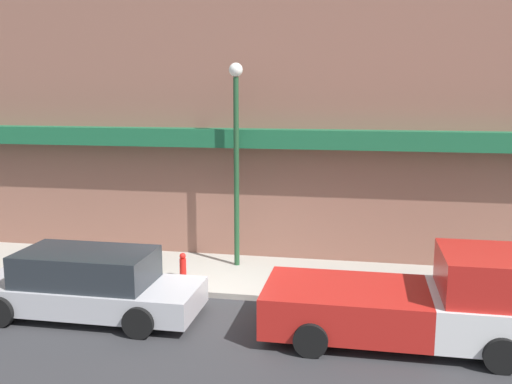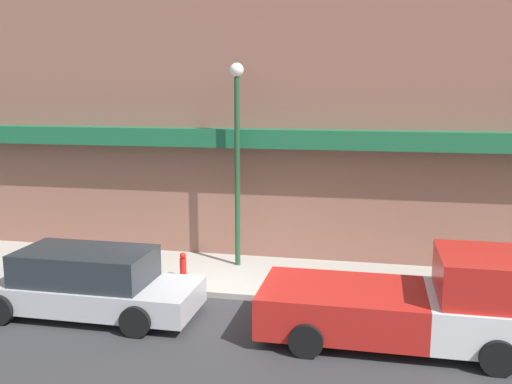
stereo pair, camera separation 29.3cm
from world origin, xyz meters
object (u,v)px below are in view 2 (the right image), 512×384
pickup_truck (418,303)px  parked_car (86,283)px  street_lamp (237,141)px  fire_hydrant (183,265)px

pickup_truck → parked_car: 6.92m
street_lamp → pickup_truck: bearing=-39.8°
pickup_truck → street_lamp: bearing=141.9°
pickup_truck → fire_hydrant: 6.04m
pickup_truck → street_lamp: 6.41m
pickup_truck → street_lamp: size_ratio=0.99×
pickup_truck → street_lamp: street_lamp is taller
parked_car → fire_hydrant: (1.37, 2.36, -0.23)m
pickup_truck → fire_hydrant: (-5.55, 2.36, -0.33)m
fire_hydrant → street_lamp: 3.50m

